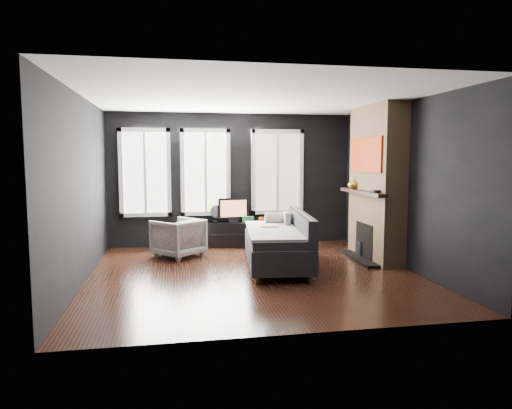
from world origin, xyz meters
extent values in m
plane|color=black|center=(0.00, 0.00, 0.00)|extent=(5.00, 5.00, 0.00)
plane|color=white|center=(0.00, 0.00, 2.70)|extent=(5.00, 5.00, 0.00)
cube|color=black|center=(0.00, 2.50, 1.35)|extent=(5.00, 0.02, 2.70)
cube|color=black|center=(-2.50, 0.00, 1.35)|extent=(0.02, 5.00, 2.70)
cube|color=black|center=(2.50, 0.00, 1.35)|extent=(0.02, 5.00, 2.70)
cube|color=gray|center=(0.75, 0.85, 0.66)|extent=(0.14, 0.38, 0.37)
imported|color=silver|center=(-1.13, 1.43, 0.38)|extent=(1.02, 1.02, 0.77)
imported|color=orange|center=(0.56, 2.17, 0.55)|extent=(0.13, 0.11, 0.13)
imported|color=#BCA893|center=(0.70, 2.25, 0.60)|extent=(0.15, 0.02, 0.21)
cube|color=#256E35|center=(0.29, 2.20, 0.55)|extent=(0.25, 0.21, 0.12)
imported|color=gold|center=(2.05, 1.05, 1.32)|extent=(0.22, 0.23, 0.18)
cylinder|color=black|center=(2.05, 0.05, 1.25)|extent=(0.16, 0.16, 0.04)
camera|label=1|loc=(-1.21, -6.86, 1.80)|focal=32.00mm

